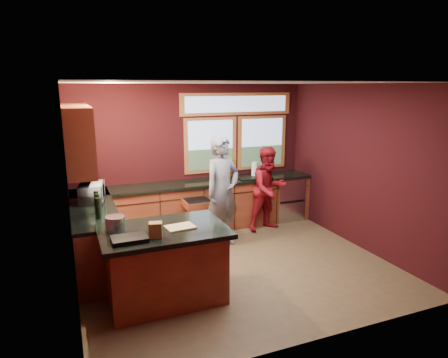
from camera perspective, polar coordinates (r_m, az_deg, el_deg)
floor at (r=6.20m, az=1.56°, el=-12.24°), size 4.50×4.50×0.00m
room_shell at (r=5.76m, az=-5.09°, el=4.53°), size 4.52×4.02×2.71m
back_counter at (r=7.58m, az=-2.18°, el=-3.68°), size 4.50×0.64×0.93m
left_counter at (r=6.37m, az=-18.09°, el=-7.64°), size 0.64×2.30×0.93m
island at (r=5.18m, az=-8.48°, el=-11.87°), size 1.55×1.05×0.95m
person_grey at (r=6.65m, az=-0.25°, el=-1.83°), size 0.79×0.65×1.87m
person_red at (r=7.47m, az=6.41°, el=-1.41°), size 0.85×0.71×1.58m
microwave at (r=6.41m, az=-18.36°, el=-1.85°), size 0.43×0.57×0.29m
potted_plant at (r=7.60m, az=0.53°, el=1.52°), size 0.35×0.30×0.39m
paper_towel at (r=7.79m, az=4.40°, el=1.36°), size 0.12×0.12×0.28m
cutting_board at (r=5.00m, az=-6.28°, el=-6.83°), size 0.37×0.28×0.02m
stock_pot at (r=5.03m, az=-15.24°, el=-6.15°), size 0.24×0.24×0.18m
paper_bag at (r=4.71m, az=-9.76°, el=-7.18°), size 0.18×0.16×0.18m
black_tray at (r=4.69m, az=-13.34°, el=-8.32°), size 0.40×0.28×0.05m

